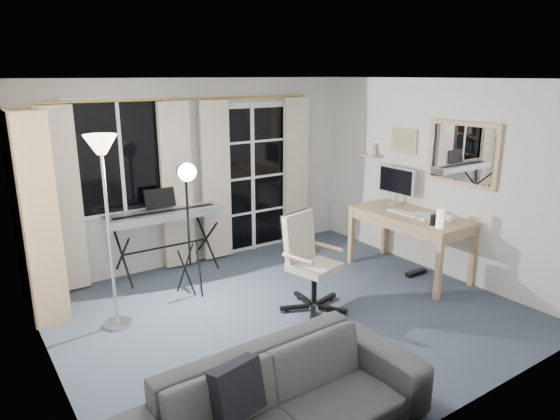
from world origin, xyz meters
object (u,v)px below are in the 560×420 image
Objects in this scene: keyboard_piano at (164,216)px; office_chair at (306,253)px; torchiere_lamp at (104,175)px; mug at (451,217)px; desk at (411,221)px; bookshelf at (31,219)px; monitor at (396,182)px; studio_light at (187,187)px; sofa at (284,391)px.

office_chair is (0.91, -1.66, -0.17)m from keyboard_piano.
mug is (3.55, -1.21, -0.69)m from torchiere_lamp.
desk is (1.63, 0.01, 0.08)m from office_chair.
monitor is at bearing -13.14° from bookshelf.
mug is at bearing -29.37° from office_chair.
bookshelf is 1.61m from studio_light.
office_chair is (2.38, -1.54, -0.40)m from bookshelf.
torchiere_lamp is 0.98m from studio_light.
office_chair is at bearing -167.64° from monitor.
bookshelf is 4.34m from monitor.
keyboard_piano is at bearing 80.12° from sofa.
torchiere_lamp is at bearing -54.49° from bookshelf.
bookshelf is 1.11× the size of torchiere_lamp.
bookshelf is 3.75× the size of monitor.
bookshelf reaches higher than studio_light.
sofa is (-3.21, -2.05, -0.67)m from monitor.
bookshelf is at bearing 133.56° from office_chair.
sofa is at bearing -149.23° from monitor.
torchiere_lamp is at bearing 99.15° from sofa.
monitor is 0.27× the size of sofa.
office_chair is 1.63m from desk.
keyboard_piano is 11.00× the size of mug.
sofa is (-0.48, -3.25, -0.37)m from keyboard_piano.
mug is at bearing -97.55° from monitor.
bookshelf is 3.33m from sofa.
sofa is at bearing -71.24° from bookshelf.
bookshelf is 16.49× the size of mug.
mug is at bearing -38.43° from keyboard_piano.
monitor is at bearing 0.55° from office_chair.
office_chair is 0.70× the size of desk.
bookshelf is at bearing 163.89° from monitor.
torchiere_lamp reaches higher than sofa.
studio_light is 2.78m from monitor.
monitor is at bearing -22.93° from keyboard_piano.
studio_light is 2.70m from sofa.
sofa is (-0.48, -2.52, -0.86)m from studio_light.
bookshelf is 1.50× the size of keyboard_piano.
monitor reaches higher than mug.
monitor reaches higher than keyboard_piano.
mug is (-0.10, -0.95, -0.23)m from monitor.
keyboard_piano is 3.00m from monitor.
bookshelf is at bearing 153.76° from mug.
desk is at bearing -11.64° from torchiere_lamp.
mug is at bearing -13.67° from studio_light.
sofa is at bearing -97.73° from keyboard_piano.
desk is 0.71× the size of sofa.
studio_light is 12.28× the size of mug.
torchiere_lamp is 1.85× the size of office_chair.
monitor is (3.65, -0.26, -0.46)m from torchiere_lamp.
torchiere_lamp is 1.51m from keyboard_piano.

